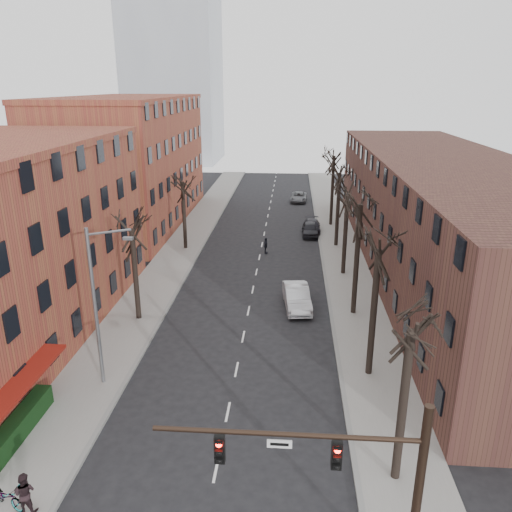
% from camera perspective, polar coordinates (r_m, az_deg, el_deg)
% --- Properties ---
extents(sidewalk_left, '(4.00, 90.00, 0.15)m').
position_cam_1_polar(sidewalk_left, '(51.86, -8.24, 1.24)').
color(sidewalk_left, gray).
rests_on(sidewalk_left, ground).
extents(sidewalk_right, '(4.00, 90.00, 0.15)m').
position_cam_1_polar(sidewalk_right, '(50.92, 9.64, 0.83)').
color(sidewalk_right, gray).
rests_on(sidewalk_right, ground).
extents(building_left_far, '(12.00, 28.00, 14.00)m').
position_cam_1_polar(building_left_far, '(60.89, -14.24, 10.20)').
color(building_left_far, brown).
rests_on(building_left_far, ground).
extents(building_right, '(12.00, 50.00, 10.00)m').
position_cam_1_polar(building_right, '(46.37, 20.43, 4.42)').
color(building_right, '#4A2B22').
rests_on(building_right, ground).
extents(office_tower, '(18.00, 18.00, 60.00)m').
position_cam_1_polar(office_tower, '(111.95, -9.73, 26.11)').
color(office_tower, '#B2B7BF').
rests_on(office_tower, ground).
extents(awning_left, '(1.20, 7.00, 0.15)m').
position_cam_1_polar(awning_left, '(27.75, -24.45, -17.53)').
color(awning_left, maroon).
rests_on(awning_left, ground).
extents(hedge, '(0.80, 6.00, 1.00)m').
position_cam_1_polar(hedge, '(26.75, -25.87, -17.55)').
color(hedge, black).
rests_on(hedge, sidewalk_left).
extents(tree_right_a, '(5.20, 5.20, 10.00)m').
position_cam_1_polar(tree_right_a, '(23.77, 15.56, -23.34)').
color(tree_right_a, black).
rests_on(tree_right_a, ground).
extents(tree_right_b, '(5.20, 5.20, 10.80)m').
position_cam_1_polar(tree_right_b, '(30.07, 12.71, -13.09)').
color(tree_right_b, black).
rests_on(tree_right_b, ground).
extents(tree_right_c, '(5.20, 5.20, 11.60)m').
position_cam_1_polar(tree_right_c, '(37.03, 11.01, -6.52)').
color(tree_right_c, black).
rests_on(tree_right_c, ground).
extents(tree_right_d, '(5.20, 5.20, 10.00)m').
position_cam_1_polar(tree_right_d, '(44.34, 9.90, -2.07)').
color(tree_right_d, black).
rests_on(tree_right_d, ground).
extents(tree_right_e, '(5.20, 5.20, 10.80)m').
position_cam_1_polar(tree_right_e, '(51.86, 9.10, 1.11)').
color(tree_right_e, black).
rests_on(tree_right_e, ground).
extents(tree_right_f, '(5.20, 5.20, 11.60)m').
position_cam_1_polar(tree_right_f, '(59.50, 8.51, 3.47)').
color(tree_right_f, black).
rests_on(tree_right_f, ground).
extents(tree_left_a, '(5.20, 5.20, 9.50)m').
position_cam_1_polar(tree_left_a, '(36.52, -13.20, -7.07)').
color(tree_left_a, black).
rests_on(tree_left_a, ground).
extents(tree_left_b, '(5.20, 5.20, 9.50)m').
position_cam_1_polar(tree_left_b, '(50.87, -8.03, 0.80)').
color(tree_left_b, black).
rests_on(tree_left_b, ground).
extents(signal_mast_arm, '(8.14, 0.30, 7.20)m').
position_cam_1_polar(signal_mast_arm, '(16.84, 12.55, -23.94)').
color(signal_mast_arm, black).
rests_on(signal_mast_arm, ground).
extents(streetlight, '(2.45, 0.22, 9.03)m').
position_cam_1_polar(streetlight, '(27.45, -17.65, -4.96)').
color(streetlight, slate).
rests_on(streetlight, ground).
extents(silver_sedan, '(2.31, 5.17, 1.65)m').
position_cam_1_polar(silver_sedan, '(37.18, 4.69, -4.71)').
color(silver_sedan, silver).
rests_on(silver_sedan, ground).
extents(parked_car_near, '(1.81, 4.32, 1.46)m').
position_cam_1_polar(parked_car_near, '(55.00, 6.19, 3.07)').
color(parked_car_near, black).
rests_on(parked_car_near, ground).
extents(parked_car_mid, '(1.87, 4.52, 1.31)m').
position_cam_1_polar(parked_car_mid, '(56.47, 6.41, 3.41)').
color(parked_car_mid, black).
rests_on(parked_car_mid, ground).
extents(parked_car_far, '(2.43, 4.77, 1.29)m').
position_cam_1_polar(parked_car_far, '(71.28, 4.90, 6.74)').
color(parked_car_far, slate).
rests_on(parked_car_far, ground).
extents(pedestrian_b, '(0.84, 0.65, 1.72)m').
position_cam_1_polar(pedestrian_b, '(22.84, -24.92, -23.32)').
color(pedestrian_b, black).
rests_on(pedestrian_b, sidewalk_left).
extents(pedestrian_crossing, '(0.43, 0.95, 1.60)m').
position_cam_1_polar(pedestrian_crossing, '(48.79, 1.12, 1.19)').
color(pedestrian_crossing, black).
rests_on(pedestrian_crossing, ground).
extents(bicycle, '(2.00, 1.24, 0.99)m').
position_cam_1_polar(bicycle, '(23.57, -26.74, -23.29)').
color(bicycle, gray).
rests_on(bicycle, sidewalk_left).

